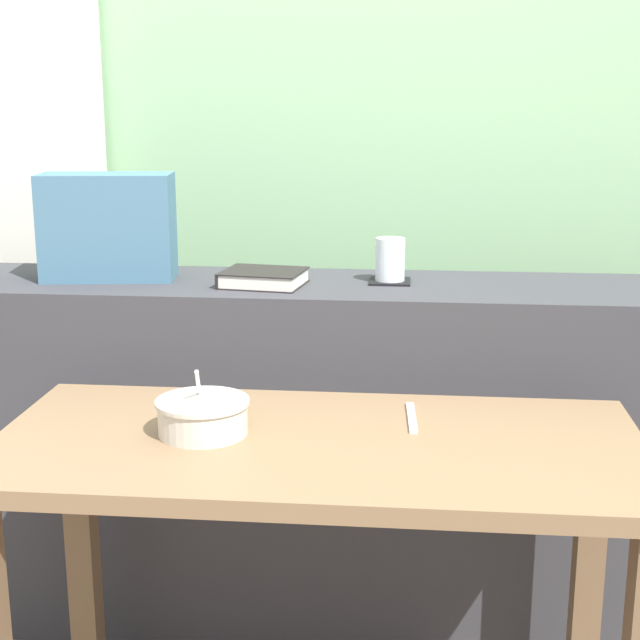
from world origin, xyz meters
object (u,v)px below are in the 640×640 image
Objects in this scene: breakfast_table at (318,499)px; closed_book at (263,278)px; fork_utensil at (412,417)px; coaster_square at (390,281)px; throw_pillow at (108,227)px; juice_glass at (390,261)px; soup_bowl at (203,417)px.

closed_book is (-0.19, 0.55, 0.32)m from breakfast_table.
coaster_square is at bearing 94.08° from fork_utensil.
throw_pillow reaches higher than fork_utensil.
juice_glass is 0.58× the size of soup_bowl.
breakfast_table is 0.69m from coaster_square.
breakfast_table is 6.77× the size of soup_bowl.
juice_glass is 0.32× the size of throw_pillow.
coaster_square is (0.12, 0.61, 0.30)m from breakfast_table.
throw_pillow is (-0.39, 0.04, 0.11)m from closed_book.
juice_glass is 0.61× the size of fork_utensil.
closed_book is 0.66× the size of throw_pillow.
soup_bowl is at bearing 177.85° from breakfast_table.
throw_pillow is (-0.58, 0.59, 0.43)m from breakfast_table.
breakfast_table is at bearing -146.17° from fork_utensil.
closed_book is at bearing -6.22° from throw_pillow.
soup_bowl is (0.36, -0.58, -0.28)m from throw_pillow.
fork_utensil reaches higher than breakfast_table.
closed_book is 0.56m from soup_bowl.
throw_pillow reaches higher than coaster_square.
closed_book is 1.17× the size of soup_bowl.
soup_bowl is at bearing -93.36° from closed_book.
fork_utensil is at bearing -83.04° from coaster_square.
coaster_square reaches higher than soup_bowl.
breakfast_table is 12.17× the size of coaster_square.
fork_utensil is (0.06, -0.48, -0.23)m from juice_glass.
closed_book reaches higher than fork_utensil.
fork_utensil is at bearing -48.94° from closed_book.
coaster_square is 0.31m from closed_book.
throw_pillow is at bearing -178.06° from juice_glass.
coaster_square is at bearing 12.30° from closed_book.
closed_book reaches higher than breakfast_table.
breakfast_table is 0.27m from soup_bowl.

